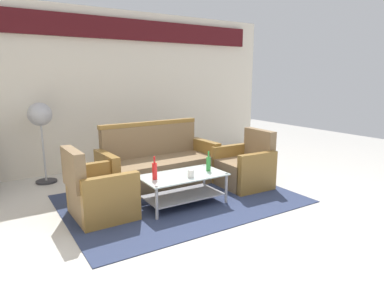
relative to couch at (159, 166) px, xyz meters
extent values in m
plane|color=beige|center=(-0.07, -1.50, -0.32)|extent=(14.00, 14.00, 0.00)
cube|color=silver|center=(-0.07, 1.56, 1.08)|extent=(6.52, 0.12, 2.80)
cube|color=#4C1419|center=(-0.07, 1.47, 2.15)|extent=(5.76, 0.08, 0.36)
cube|color=#2D3856|center=(-0.02, -0.70, -0.31)|extent=(3.06, 2.19, 0.01)
cube|color=#7F6647|center=(0.00, -0.05, -0.10)|extent=(1.63, 0.77, 0.42)
cube|color=#7F6647|center=(-0.01, 0.27, 0.35)|extent=(1.60, 0.21, 0.48)
cube|color=olive|center=(0.84, -0.02, 0.00)|extent=(0.15, 0.70, 0.62)
cube|color=olive|center=(-0.84, -0.09, 0.00)|extent=(0.15, 0.70, 0.62)
cube|color=olive|center=(-0.01, 0.27, 0.62)|extent=(1.64, 0.17, 0.06)
cube|color=#7F6647|center=(-1.11, -0.69, -0.11)|extent=(0.67, 0.61, 0.40)
cube|color=#7F6647|center=(-1.42, -0.70, 0.32)|extent=(0.13, 0.60, 0.45)
cube|color=olive|center=(-1.11, -0.36, -0.02)|extent=(0.66, 0.12, 0.58)
cube|color=olive|center=(-1.10, -1.02, -0.02)|extent=(0.66, 0.12, 0.58)
cube|color=#7F6647|center=(1.06, -0.73, -0.11)|extent=(0.68, 0.62, 0.40)
cube|color=#7F6647|center=(1.37, -0.74, 0.32)|extent=(0.14, 0.60, 0.45)
cube|color=olive|center=(1.05, -1.06, -0.02)|extent=(0.66, 0.12, 0.58)
cube|color=olive|center=(1.07, -0.40, -0.02)|extent=(0.66, 0.12, 0.58)
cube|color=silver|center=(-0.10, -0.89, 0.09)|extent=(1.10, 0.60, 0.02)
cube|color=#9E9EA5|center=(-0.10, -0.89, -0.19)|extent=(1.00, 0.52, 0.02)
cylinder|color=#9E9EA5|center=(-0.61, -0.63, -0.11)|extent=(0.04, 0.04, 0.40)
cylinder|color=#9E9EA5|center=(0.41, -0.63, -0.11)|extent=(0.04, 0.04, 0.40)
cylinder|color=#9E9EA5|center=(-0.61, -1.15, -0.11)|extent=(0.04, 0.04, 0.40)
cylinder|color=#9E9EA5|center=(0.41, -1.15, -0.11)|extent=(0.04, 0.04, 0.40)
cylinder|color=#2D8C38|center=(0.29, -0.91, 0.19)|extent=(0.06, 0.06, 0.19)
cylinder|color=#2D8C38|center=(0.29, -0.91, 0.32)|extent=(0.02, 0.02, 0.08)
cylinder|color=red|center=(-0.49, -0.88, 0.20)|extent=(0.06, 0.06, 0.20)
cylinder|color=red|center=(-0.49, -0.88, 0.34)|extent=(0.02, 0.02, 0.09)
cylinder|color=silver|center=(-0.07, -1.04, 0.14)|extent=(0.08, 0.08, 0.10)
cylinder|color=#2D2D33|center=(-1.46, 1.10, -0.30)|extent=(0.32, 0.32, 0.03)
cylinder|color=#B2B2B7|center=(-1.46, 1.10, 0.19)|extent=(0.03, 0.03, 0.95)
sphere|color=#B2B2B7|center=(-1.46, 1.10, 0.77)|extent=(0.36, 0.36, 0.36)
camera|label=1|loc=(-2.23, -4.50, 1.33)|focal=31.53mm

